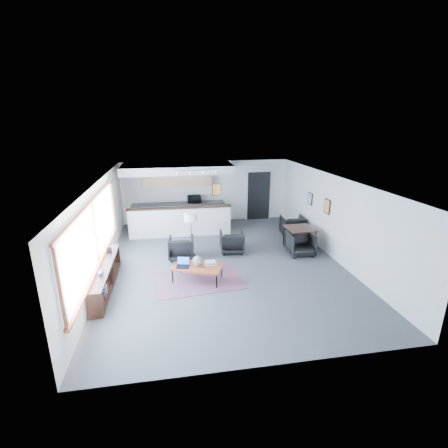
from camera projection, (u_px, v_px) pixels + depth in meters
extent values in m
cube|color=#464648|center=(224.00, 263.00, 10.04)|extent=(7.00, 9.00, 0.01)
cube|color=white|center=(224.00, 179.00, 9.25)|extent=(7.00, 9.00, 0.01)
cube|color=silver|center=(206.00, 192.00, 13.87)|extent=(7.00, 0.01, 2.60)
cube|color=silver|center=(269.00, 303.00, 5.41)|extent=(7.00, 0.01, 2.60)
cube|color=silver|center=(101.00, 229.00, 9.08)|extent=(0.01, 9.00, 2.60)
cube|color=silver|center=(333.00, 217.00, 10.21)|extent=(0.01, 9.00, 2.60)
cube|color=#8CBFFF|center=(94.00, 233.00, 8.18)|extent=(0.02, 5.80, 1.55)
cube|color=brown|center=(99.00, 262.00, 8.43)|extent=(0.10, 5.95, 0.06)
cube|color=brown|center=(91.00, 202.00, 7.94)|extent=(0.06, 5.95, 0.06)
cube|color=brown|center=(60.00, 289.00, 5.46)|extent=(0.06, 0.06, 1.60)
cube|color=brown|center=(95.00, 233.00, 8.18)|extent=(0.06, 0.06, 1.60)
cube|color=brown|center=(113.00, 205.00, 10.90)|extent=(0.06, 0.06, 1.60)
cube|color=black|center=(105.00, 266.00, 8.38)|extent=(0.35, 3.00, 0.05)
cube|color=black|center=(107.00, 286.00, 8.55)|extent=(0.35, 3.00, 0.05)
cube|color=black|center=(94.00, 306.00, 7.11)|extent=(0.33, 0.04, 0.55)
cube|color=black|center=(106.00, 276.00, 8.47)|extent=(0.33, 0.04, 0.55)
cube|color=black|center=(114.00, 254.00, 9.83)|extent=(0.33, 0.04, 0.55)
cube|color=#3359A5|center=(97.00, 308.00, 7.30)|extent=(0.18, 0.04, 0.20)
cube|color=silver|center=(98.00, 304.00, 7.45)|extent=(0.18, 0.04, 0.22)
cube|color=maroon|center=(99.00, 300.00, 7.61)|extent=(0.18, 0.04, 0.24)
cube|color=black|center=(101.00, 297.00, 7.77)|extent=(0.18, 0.04, 0.20)
cube|color=#3359A5|center=(102.00, 293.00, 7.93)|extent=(0.18, 0.04, 0.22)
cube|color=silver|center=(103.00, 289.00, 8.09)|extent=(0.18, 0.04, 0.24)
cube|color=maroon|center=(105.00, 286.00, 8.25)|extent=(0.18, 0.04, 0.20)
cube|color=black|center=(106.00, 283.00, 8.41)|extent=(0.18, 0.04, 0.22)
cube|color=#3359A5|center=(107.00, 280.00, 8.57)|extent=(0.18, 0.03, 0.24)
cube|color=silver|center=(108.00, 277.00, 8.73)|extent=(0.18, 0.03, 0.20)
cube|color=maroon|center=(109.00, 274.00, 8.89)|extent=(0.18, 0.03, 0.22)
cube|color=black|center=(110.00, 271.00, 9.04)|extent=(0.18, 0.04, 0.24)
cube|color=black|center=(109.00, 250.00, 9.10)|extent=(0.14, 0.02, 0.18)
sphere|color=#264C99|center=(101.00, 273.00, 7.79)|extent=(0.14, 0.14, 0.14)
cube|color=white|center=(180.00, 222.00, 12.21)|extent=(3.80, 0.25, 1.10)
cube|color=black|center=(180.00, 208.00, 12.04)|extent=(3.85, 0.32, 0.04)
cube|color=white|center=(179.00, 214.00, 13.60)|extent=(3.80, 0.60, 0.90)
cube|color=#2D2D2D|center=(179.00, 204.00, 13.46)|extent=(3.82, 0.62, 0.04)
cube|color=tan|center=(177.00, 178.00, 13.29)|extent=(2.80, 0.35, 0.70)
cube|color=white|center=(177.00, 168.00, 12.48)|extent=(4.20, 1.80, 0.30)
cube|color=black|center=(217.00, 190.00, 12.08)|extent=(0.35, 0.03, 0.45)
cube|color=orange|center=(217.00, 190.00, 12.07)|extent=(0.30, 0.01, 0.40)
cube|color=black|center=(258.00, 196.00, 14.24)|extent=(1.00, 0.12, 2.10)
cube|color=white|center=(247.00, 196.00, 14.16)|extent=(0.06, 0.10, 2.10)
cube|color=white|center=(270.00, 195.00, 14.33)|extent=(0.06, 0.10, 2.10)
cube|color=white|center=(259.00, 171.00, 13.92)|extent=(1.10, 0.10, 0.06)
cube|color=silver|center=(196.00, 170.00, 11.23)|extent=(1.60, 0.04, 0.04)
cylinder|color=silver|center=(177.00, 173.00, 11.15)|extent=(0.07, 0.07, 0.09)
cylinder|color=silver|center=(190.00, 173.00, 11.22)|extent=(0.07, 0.07, 0.09)
cylinder|color=silver|center=(203.00, 172.00, 11.29)|extent=(0.07, 0.07, 0.09)
cylinder|color=silver|center=(216.00, 172.00, 11.36)|extent=(0.07, 0.07, 0.09)
cube|color=black|center=(327.00, 206.00, 10.50)|extent=(0.03, 0.38, 0.48)
cube|color=orange|center=(327.00, 206.00, 10.50)|extent=(0.00, 0.32, 0.42)
cube|color=black|center=(310.00, 199.00, 11.74)|extent=(0.03, 0.34, 0.44)
cube|color=#859FC5|center=(310.00, 199.00, 11.73)|extent=(0.00, 0.28, 0.38)
cube|color=#5A3546|center=(198.00, 280.00, 8.94)|extent=(2.55, 1.87, 0.01)
cube|color=brown|center=(197.00, 267.00, 8.82)|extent=(1.50, 1.16, 0.05)
cube|color=black|center=(173.00, 277.00, 8.73)|extent=(0.04, 0.04, 0.39)
cube|color=black|center=(180.00, 267.00, 9.29)|extent=(0.04, 0.04, 0.39)
cube|color=black|center=(217.00, 281.00, 8.47)|extent=(0.04, 0.04, 0.39)
cube|color=black|center=(222.00, 271.00, 9.04)|extent=(0.04, 0.04, 0.39)
cube|color=black|center=(194.00, 273.00, 8.54)|extent=(1.18, 0.51, 0.03)
cube|color=black|center=(201.00, 263.00, 9.11)|extent=(1.18, 0.51, 0.03)
cube|color=black|center=(183.00, 267.00, 8.75)|extent=(0.39, 0.32, 0.02)
cube|color=black|center=(183.00, 261.00, 8.83)|extent=(0.35, 0.13, 0.23)
cube|color=blue|center=(183.00, 261.00, 8.83)|extent=(0.31, 0.11, 0.19)
sphere|color=gray|center=(198.00, 261.00, 8.80)|extent=(0.28, 0.28, 0.28)
cube|color=silver|center=(211.00, 264.00, 8.92)|extent=(0.32, 0.25, 0.04)
cube|color=#3359A5|center=(211.00, 262.00, 8.91)|extent=(0.28, 0.23, 0.03)
cube|color=silver|center=(211.00, 262.00, 8.87)|extent=(0.26, 0.21, 0.03)
cube|color=#E5590C|center=(202.00, 269.00, 8.60)|extent=(0.11, 0.11, 0.01)
imported|color=black|center=(181.00, 247.00, 10.26)|extent=(0.83, 0.79, 0.79)
imported|color=black|center=(232.00, 241.00, 10.76)|extent=(0.82, 0.78, 0.79)
cylinder|color=black|center=(192.00, 255.00, 10.55)|extent=(0.33, 0.33, 0.03)
cylinder|color=black|center=(191.00, 237.00, 10.36)|extent=(0.03, 0.03, 1.24)
cylinder|color=beige|center=(191.00, 217.00, 10.15)|extent=(0.55, 0.55, 0.27)
cube|color=black|center=(300.00, 228.00, 10.93)|extent=(0.93, 0.93, 0.04)
cylinder|color=black|center=(293.00, 244.00, 10.60)|extent=(0.04, 0.04, 0.71)
cylinder|color=black|center=(284.00, 236.00, 11.34)|extent=(0.04, 0.04, 0.71)
cylinder|color=black|center=(315.00, 242.00, 10.76)|extent=(0.04, 0.04, 0.71)
cylinder|color=black|center=(305.00, 234.00, 11.50)|extent=(0.04, 0.04, 0.71)
imported|color=black|center=(301.00, 244.00, 10.56)|extent=(0.70, 0.65, 0.71)
imported|color=black|center=(292.00, 227.00, 12.32)|extent=(0.75, 0.71, 0.72)
imported|color=black|center=(194.00, 198.00, 13.51)|extent=(0.55, 0.32, 0.37)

